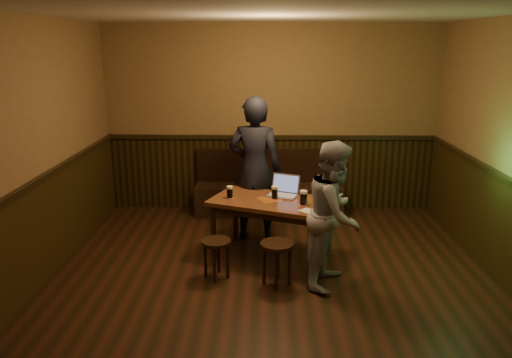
{
  "coord_description": "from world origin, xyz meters",
  "views": [
    {
      "loc": [
        -0.08,
        -4.5,
        2.53
      ],
      "look_at": [
        -0.19,
        1.02,
        1.01
      ],
      "focal_mm": 35.0,
      "sensor_mm": 36.0,
      "label": 1
    }
  ],
  "objects_px": {
    "pub_table": "(270,207)",
    "stool_left": "(216,248)",
    "pint_left": "(230,192)",
    "laptop": "(284,190)",
    "pint_mid": "(275,193)",
    "pint_right": "(303,198)",
    "person_suit": "(255,169)",
    "stool_right": "(277,251)",
    "person_grey": "(334,214)",
    "bench": "(269,193)"
  },
  "relations": [
    {
      "from": "person_grey",
      "to": "pint_right",
      "type": "bearing_deg",
      "value": 53.96
    },
    {
      "from": "pub_table",
      "to": "laptop",
      "type": "relative_size",
      "value": 3.61
    },
    {
      "from": "laptop",
      "to": "person_grey",
      "type": "relative_size",
      "value": 0.27
    },
    {
      "from": "laptop",
      "to": "pint_mid",
      "type": "bearing_deg",
      "value": -104.76
    },
    {
      "from": "person_grey",
      "to": "stool_left",
      "type": "bearing_deg",
      "value": 108.29
    },
    {
      "from": "pint_mid",
      "to": "laptop",
      "type": "height_order",
      "value": "laptop"
    },
    {
      "from": "pub_table",
      "to": "stool_left",
      "type": "relative_size",
      "value": 3.5
    },
    {
      "from": "person_suit",
      "to": "person_grey",
      "type": "bearing_deg",
      "value": 133.94
    },
    {
      "from": "pint_left",
      "to": "pint_mid",
      "type": "relative_size",
      "value": 0.96
    },
    {
      "from": "pint_right",
      "to": "person_grey",
      "type": "height_order",
      "value": "person_grey"
    },
    {
      "from": "pint_mid",
      "to": "stool_right",
      "type": "bearing_deg",
      "value": -88.79
    },
    {
      "from": "stool_right",
      "to": "person_grey",
      "type": "bearing_deg",
      "value": 6.59
    },
    {
      "from": "stool_left",
      "to": "person_grey",
      "type": "height_order",
      "value": "person_grey"
    },
    {
      "from": "bench",
      "to": "pub_table",
      "type": "distance_m",
      "value": 1.66
    },
    {
      "from": "stool_left",
      "to": "stool_right",
      "type": "relative_size",
      "value": 0.92
    },
    {
      "from": "pint_mid",
      "to": "person_grey",
      "type": "xyz_separation_m",
      "value": [
        0.62,
        -0.7,
        -0.02
      ]
    },
    {
      "from": "pub_table",
      "to": "person_grey",
      "type": "xyz_separation_m",
      "value": [
        0.67,
        -0.66,
        0.15
      ]
    },
    {
      "from": "pint_right",
      "to": "person_suit",
      "type": "relative_size",
      "value": 0.09
    },
    {
      "from": "pub_table",
      "to": "stool_left",
      "type": "bearing_deg",
      "value": -114.38
    },
    {
      "from": "stool_right",
      "to": "pint_left",
      "type": "relative_size",
      "value": 3.21
    },
    {
      "from": "pub_table",
      "to": "person_grey",
      "type": "height_order",
      "value": "person_grey"
    },
    {
      "from": "pint_mid",
      "to": "person_suit",
      "type": "xyz_separation_m",
      "value": [
        -0.25,
        0.55,
        0.14
      ]
    },
    {
      "from": "person_grey",
      "to": "pub_table",
      "type": "bearing_deg",
      "value": 67.75
    },
    {
      "from": "stool_right",
      "to": "person_suit",
      "type": "bearing_deg",
      "value": 101.28
    },
    {
      "from": "bench",
      "to": "person_grey",
      "type": "bearing_deg",
      "value": -73.67
    },
    {
      "from": "pint_left",
      "to": "person_grey",
      "type": "bearing_deg",
      "value": -31.72
    },
    {
      "from": "pint_mid",
      "to": "pub_table",
      "type": "bearing_deg",
      "value": -147.41
    },
    {
      "from": "pub_table",
      "to": "person_suit",
      "type": "relative_size",
      "value": 0.82
    },
    {
      "from": "pub_table",
      "to": "person_suit",
      "type": "xyz_separation_m",
      "value": [
        -0.19,
        0.59,
        0.31
      ]
    },
    {
      "from": "laptop",
      "to": "person_suit",
      "type": "bearing_deg",
      "value": 154.4
    },
    {
      "from": "bench",
      "to": "stool_left",
      "type": "distance_m",
      "value": 2.28
    },
    {
      "from": "bench",
      "to": "person_suit",
      "type": "xyz_separation_m",
      "value": [
        -0.19,
        -1.04,
        0.63
      ]
    },
    {
      "from": "pint_left",
      "to": "laptop",
      "type": "bearing_deg",
      "value": 11.66
    },
    {
      "from": "person_grey",
      "to": "laptop",
      "type": "bearing_deg",
      "value": 53.05
    },
    {
      "from": "pint_right",
      "to": "laptop",
      "type": "distance_m",
      "value": 0.43
    },
    {
      "from": "person_suit",
      "to": "pub_table",
      "type": "bearing_deg",
      "value": 117.34
    },
    {
      "from": "stool_left",
      "to": "pint_left",
      "type": "height_order",
      "value": "pint_left"
    },
    {
      "from": "pub_table",
      "to": "pint_left",
      "type": "bearing_deg",
      "value": -164.54
    },
    {
      "from": "pint_left",
      "to": "person_suit",
      "type": "distance_m",
      "value": 0.63
    },
    {
      "from": "stool_left",
      "to": "stool_right",
      "type": "distance_m",
      "value": 0.68
    },
    {
      "from": "bench",
      "to": "person_grey",
      "type": "height_order",
      "value": "person_grey"
    },
    {
      "from": "person_suit",
      "to": "stool_left",
      "type": "bearing_deg",
      "value": 80.38
    },
    {
      "from": "pint_right",
      "to": "person_suit",
      "type": "distance_m",
      "value": 0.97
    },
    {
      "from": "pint_left",
      "to": "person_grey",
      "type": "xyz_separation_m",
      "value": [
        1.15,
        -0.71,
        -0.02
      ]
    },
    {
      "from": "laptop",
      "to": "person_suit",
      "type": "distance_m",
      "value": 0.56
    },
    {
      "from": "pint_mid",
      "to": "pint_left",
      "type": "bearing_deg",
      "value": 178.4
    },
    {
      "from": "bench",
      "to": "laptop",
      "type": "xyz_separation_m",
      "value": [
        0.17,
        -1.45,
        0.48
      ]
    },
    {
      "from": "pub_table",
      "to": "laptop",
      "type": "distance_m",
      "value": 0.3
    },
    {
      "from": "pint_right",
      "to": "pint_left",
      "type": "bearing_deg",
      "value": 164.49
    },
    {
      "from": "stool_left",
      "to": "pint_right",
      "type": "bearing_deg",
      "value": 21.63
    }
  ]
}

